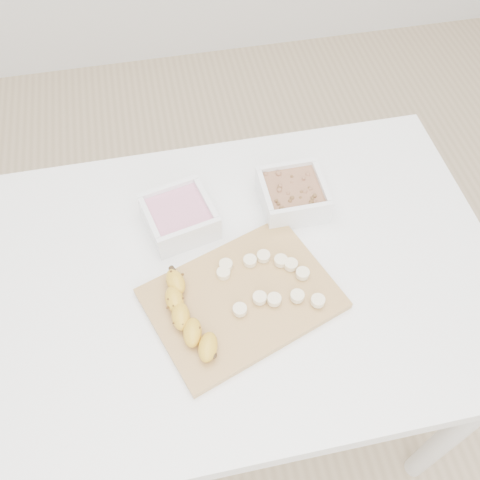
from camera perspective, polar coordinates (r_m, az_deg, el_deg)
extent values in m
plane|color=#C6AD89|center=(1.71, 0.21, -16.71)|extent=(3.50, 3.50, 0.00)
cube|color=white|center=(1.05, 0.33, -3.84)|extent=(1.00, 0.70, 0.04)
cylinder|color=white|center=(1.41, 21.81, -18.50)|extent=(0.05, 0.05, 0.71)
cylinder|color=white|center=(1.55, -18.27, -4.75)|extent=(0.05, 0.05, 0.71)
cylinder|color=white|center=(1.61, 13.57, 0.60)|extent=(0.05, 0.05, 0.71)
cube|color=white|center=(1.08, -6.49, 2.51)|extent=(0.15, 0.15, 0.06)
cube|color=pink|center=(1.07, -6.50, 2.60)|extent=(0.13, 0.13, 0.03)
cube|color=white|center=(1.11, 5.64, 4.84)|extent=(0.13, 0.13, 0.06)
cube|color=#895C41|center=(1.11, 5.66, 4.93)|extent=(0.11, 0.11, 0.03)
cube|color=tan|center=(0.99, 0.21, -6.26)|extent=(0.39, 0.33, 0.01)
cylinder|color=beige|center=(1.00, -1.78, -3.55)|extent=(0.03, 0.03, 0.01)
cylinder|color=beige|center=(1.01, -1.52, -2.69)|extent=(0.03, 0.03, 0.01)
cylinder|color=beige|center=(1.02, 1.07, -2.23)|extent=(0.03, 0.03, 0.01)
cylinder|color=beige|center=(1.02, 2.52, -1.74)|extent=(0.03, 0.03, 0.01)
cylinder|color=beige|center=(1.02, 4.38, -2.21)|extent=(0.03, 0.03, 0.01)
cylinder|color=beige|center=(1.02, 5.46, -2.62)|extent=(0.03, 0.03, 0.01)
cylinder|color=beige|center=(1.01, 6.69, -3.56)|extent=(0.03, 0.03, 0.01)
cylinder|color=beige|center=(0.96, -0.02, -7.44)|extent=(0.03, 0.03, 0.01)
cylinder|color=beige|center=(0.97, 2.11, -6.20)|extent=(0.03, 0.03, 0.01)
cylinder|color=beige|center=(0.97, 3.68, -6.35)|extent=(0.03, 0.03, 0.01)
cylinder|color=beige|center=(0.98, 6.13, -5.97)|extent=(0.03, 0.03, 0.01)
cylinder|color=beige|center=(0.98, 8.31, -6.42)|extent=(0.03, 0.03, 0.01)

